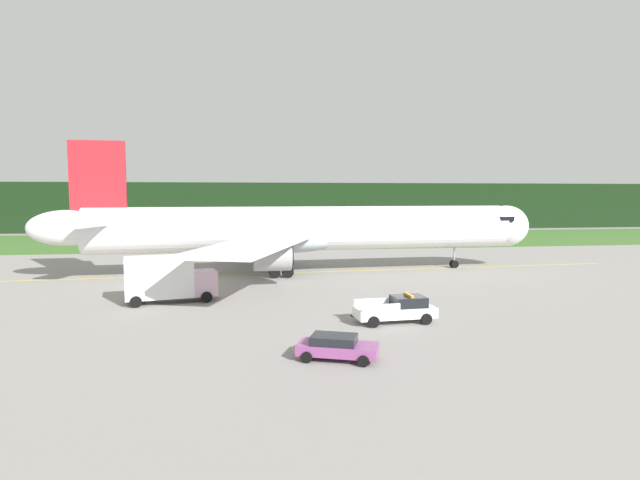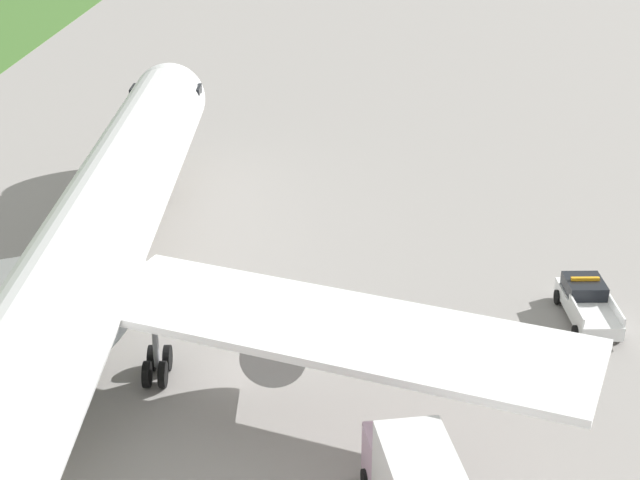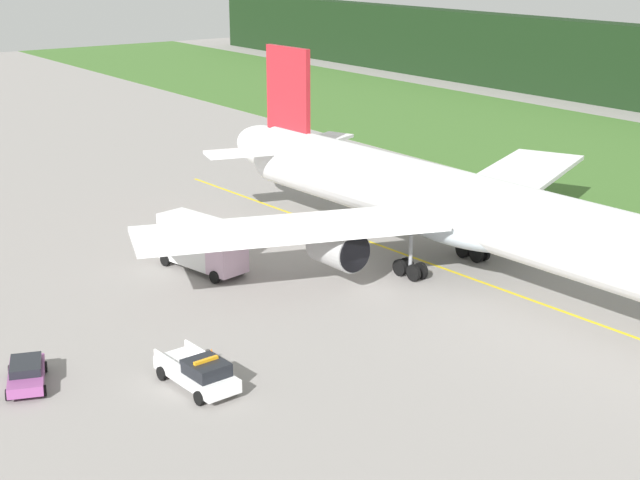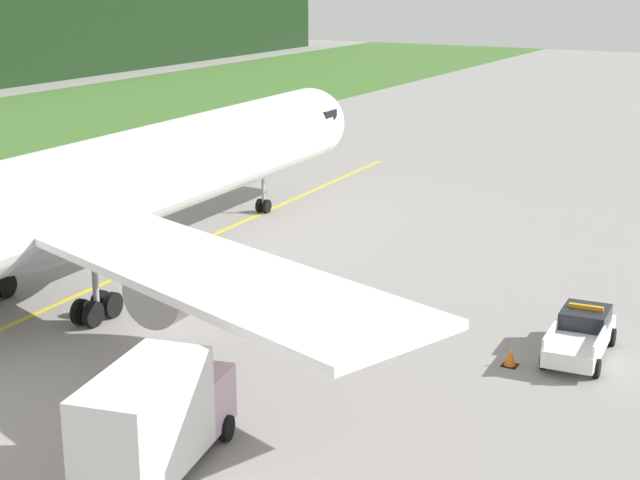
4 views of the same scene
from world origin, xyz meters
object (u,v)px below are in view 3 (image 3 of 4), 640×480
at_px(ops_pickup_truck, 199,372).
at_px(apron_cone, 212,355).
at_px(catering_truck, 199,243).
at_px(airliner, 472,212).
at_px(staff_car, 26,373).

bearing_deg(ops_pickup_truck, apron_cone, 139.05).
distance_m(catering_truck, apron_cone, 15.78).
bearing_deg(airliner, staff_car, -92.97).
bearing_deg(airliner, apron_cone, -85.99).
bearing_deg(catering_truck, airliner, 49.13).
relative_size(airliner, apron_cone, 73.35).
bearing_deg(catering_truck, staff_car, -56.35).
xyz_separation_m(airliner, apron_cone, (1.51, -21.49, -4.43)).
bearing_deg(staff_car, ops_pickup_truck, 52.26).
bearing_deg(apron_cone, catering_truck, 153.55).
distance_m(ops_pickup_truck, apron_cone, 3.37).
xyz_separation_m(ops_pickup_truck, apron_cone, (-2.52, 2.18, -0.53)).
distance_m(ops_pickup_truck, staff_car, 9.19).
relative_size(ops_pickup_truck, catering_truck, 0.75).
distance_m(catering_truck, staff_car, 19.79).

